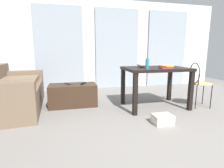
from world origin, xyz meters
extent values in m
plane|color=gray|center=(0.00, 1.32, 0.00)|extent=(8.26, 8.26, 0.00)
cube|color=silver|center=(0.00, 3.44, 1.24)|extent=(6.27, 0.10, 2.48)
cube|color=#99A3AD|center=(-1.60, 3.36, 1.12)|extent=(1.25, 0.03, 2.24)
cube|color=#99A3AD|center=(0.00, 3.36, 1.12)|extent=(1.25, 0.03, 2.24)
cube|color=#99A3AD|center=(1.60, 3.36, 1.12)|extent=(1.25, 0.03, 2.24)
cube|color=brown|center=(-2.36, 1.84, 0.22)|extent=(1.04, 1.89, 0.45)
cube|color=brown|center=(-2.42, 2.65, 0.54)|extent=(0.91, 0.27, 0.18)
cube|color=brown|center=(-2.30, 1.03, 0.54)|extent=(0.91, 0.27, 0.18)
cube|color=#7D664F|center=(-2.34, 2.20, 0.50)|extent=(0.71, 0.73, 0.10)
cube|color=#7D664F|center=(-2.28, 1.49, 0.50)|extent=(0.71, 0.73, 0.10)
cube|color=#382619|center=(-1.31, 1.82, 0.21)|extent=(0.90, 0.48, 0.42)
cube|color=black|center=(0.21, 1.38, 0.74)|extent=(1.16, 0.79, 0.05)
cube|color=black|center=(-0.32, 1.04, 0.36)|extent=(0.07, 0.07, 0.71)
cube|color=black|center=(0.74, 1.04, 0.36)|extent=(0.07, 0.07, 0.71)
cube|color=black|center=(-0.32, 1.72, 0.36)|extent=(0.07, 0.07, 0.71)
cube|color=black|center=(0.74, 1.72, 0.36)|extent=(0.07, 0.07, 0.71)
cylinder|color=tan|center=(1.07, 1.19, 0.46)|extent=(0.40, 0.40, 0.02)
cylinder|color=black|center=(1.18, 1.02, 0.22)|extent=(0.02, 0.02, 0.45)
cylinder|color=black|center=(1.24, 1.29, 0.22)|extent=(0.02, 0.02, 0.45)
cylinder|color=black|center=(0.90, 1.08, 0.22)|extent=(0.02, 0.02, 0.45)
cylinder|color=black|center=(0.97, 1.35, 0.22)|extent=(0.02, 0.02, 0.45)
torus|color=black|center=(0.94, 1.22, 0.65)|extent=(0.10, 0.39, 0.40)
cylinder|color=black|center=(0.90, 1.05, 0.56)|extent=(0.02, 0.02, 0.19)
cylinder|color=black|center=(0.97, 1.39, 0.56)|extent=(0.02, 0.02, 0.19)
cylinder|color=teal|center=(-0.11, 1.06, 0.85)|extent=(0.06, 0.06, 0.17)
cylinder|color=teal|center=(-0.11, 1.06, 0.95)|extent=(0.03, 0.03, 0.03)
ellipsoid|color=beige|center=(-0.03, 1.47, 0.81)|extent=(0.18, 0.18, 0.10)
cube|color=red|center=(0.30, 1.18, 0.77)|extent=(0.23, 0.26, 0.02)
cube|color=red|center=(0.31, 1.19, 0.79)|extent=(0.18, 0.23, 0.01)
cube|color=gold|center=(0.32, 1.18, 0.80)|extent=(0.20, 0.23, 0.02)
cube|color=black|center=(-1.11, 1.83, 0.44)|extent=(0.12, 0.19, 0.02)
cube|color=#232326|center=(-1.40, 1.88, 0.43)|extent=(0.13, 0.18, 0.02)
cube|color=beige|center=(-0.04, 0.61, 0.06)|extent=(0.28, 0.21, 0.11)
cube|color=beige|center=(-0.04, 0.61, 0.13)|extent=(0.29, 0.22, 0.02)
camera|label=1|loc=(-1.34, -1.57, 1.06)|focal=27.74mm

